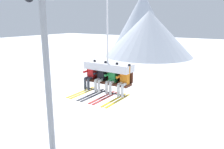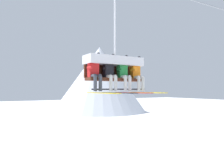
{
  "view_description": "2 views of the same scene",
  "coord_description": "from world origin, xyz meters",
  "px_view_note": "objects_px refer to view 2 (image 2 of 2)",
  "views": [
    {
      "loc": [
        3.47,
        -8.05,
        8.16
      ],
      "look_at": [
        -1.22,
        -0.88,
        6.03
      ],
      "focal_mm": 35.0,
      "sensor_mm": 36.0,
      "label": 1
    },
    {
      "loc": [
        -5.35,
        -7.21,
        5.33
      ],
      "look_at": [
        -1.63,
        -0.83,
        5.83
      ],
      "focal_mm": 35.0,
      "sensor_mm": 36.0,
      "label": 2
    }
  ],
  "objects_px": {
    "skier_red": "(95,72)",
    "skier_black": "(110,72)",
    "chairlift_chair": "(114,64)",
    "skier_green": "(124,73)",
    "skier_orange": "(137,73)"
  },
  "relations": [
    {
      "from": "chairlift_chair",
      "to": "skier_black",
      "type": "height_order",
      "value": "chairlift_chair"
    },
    {
      "from": "skier_red",
      "to": "skier_orange",
      "type": "relative_size",
      "value": 1.0
    },
    {
      "from": "skier_green",
      "to": "skier_red",
      "type": "bearing_deg",
      "value": 180.0
    },
    {
      "from": "skier_red",
      "to": "skier_black",
      "type": "relative_size",
      "value": 1.0
    },
    {
      "from": "chairlift_chair",
      "to": "skier_red",
      "type": "height_order",
      "value": "chairlift_chair"
    },
    {
      "from": "skier_orange",
      "to": "skier_green",
      "type": "bearing_deg",
      "value": 180.0
    },
    {
      "from": "chairlift_chair",
      "to": "skier_orange",
      "type": "distance_m",
      "value": 0.92
    },
    {
      "from": "chairlift_chair",
      "to": "skier_green",
      "type": "relative_size",
      "value": 2.39
    },
    {
      "from": "skier_red",
      "to": "chairlift_chair",
      "type": "bearing_deg",
      "value": 14.35
    },
    {
      "from": "skier_red",
      "to": "skier_black",
      "type": "xyz_separation_m",
      "value": [
        0.56,
        0.0,
        0.0
      ]
    },
    {
      "from": "skier_red",
      "to": "skier_orange",
      "type": "distance_m",
      "value": 1.67
    },
    {
      "from": "chairlift_chair",
      "to": "skier_red",
      "type": "distance_m",
      "value": 0.92
    },
    {
      "from": "chairlift_chair",
      "to": "skier_orange",
      "type": "height_order",
      "value": "chairlift_chair"
    },
    {
      "from": "skier_green",
      "to": "skier_orange",
      "type": "bearing_deg",
      "value": 0.0
    },
    {
      "from": "chairlift_chair",
      "to": "skier_green",
      "type": "distance_m",
      "value": 0.47
    }
  ]
}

